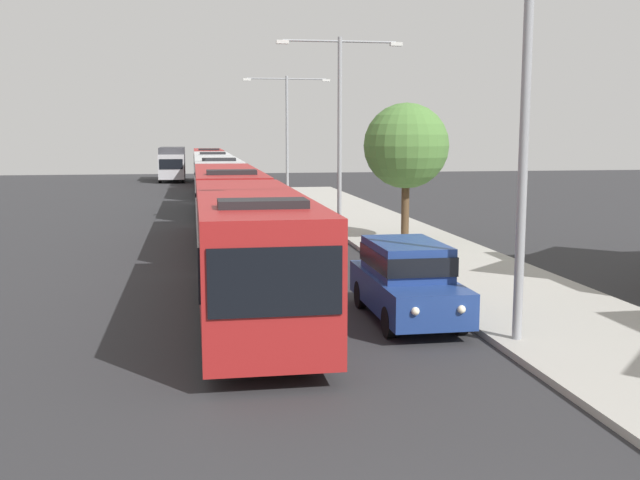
% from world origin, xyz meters
% --- Properties ---
extents(bus_lead, '(2.58, 11.25, 3.21)m').
position_xyz_m(bus_lead, '(-1.30, 12.32, 1.69)').
color(bus_lead, maroon).
rests_on(bus_lead, ground_plane).
extents(bus_second_in_line, '(2.58, 12.05, 3.21)m').
position_xyz_m(bus_second_in_line, '(-1.30, 24.72, 1.69)').
color(bus_second_in_line, maroon).
rests_on(bus_second_in_line, ground_plane).
extents(bus_middle, '(2.58, 10.67, 3.21)m').
position_xyz_m(bus_middle, '(-1.30, 37.47, 1.69)').
color(bus_middle, silver).
rests_on(bus_middle, ground_plane).
extents(bus_fourth_in_line, '(2.58, 11.12, 3.21)m').
position_xyz_m(bus_fourth_in_line, '(-1.30, 50.24, 1.69)').
color(bus_fourth_in_line, silver).
rests_on(bus_fourth_in_line, ground_plane).
extents(bus_rear, '(2.58, 11.58, 3.21)m').
position_xyz_m(bus_rear, '(-1.30, 62.68, 1.69)').
color(bus_rear, maroon).
rests_on(bus_rear, ground_plane).
extents(white_suv, '(1.86, 4.83, 1.90)m').
position_xyz_m(white_suv, '(2.40, 11.57, 1.03)').
color(white_suv, navy).
rests_on(white_suv, ground_plane).
extents(box_truck_oncoming, '(2.35, 8.33, 3.15)m').
position_xyz_m(box_truck_oncoming, '(-4.60, 67.42, 1.72)').
color(box_truck_oncoming, '#B7B7BC').
rests_on(box_truck_oncoming, ground_plane).
extents(streetlamp_near, '(5.95, 0.28, 8.28)m').
position_xyz_m(streetlamp_near, '(4.10, 8.98, 5.22)').
color(streetlamp_near, gray).
rests_on(streetlamp_near, sidewalk).
extents(streetlamp_mid, '(5.84, 0.28, 8.69)m').
position_xyz_m(streetlamp_mid, '(4.10, 28.93, 5.43)').
color(streetlamp_mid, gray).
rests_on(streetlamp_mid, sidewalk).
extents(streetlamp_far, '(6.25, 0.28, 8.39)m').
position_xyz_m(streetlamp_far, '(4.10, 48.89, 5.30)').
color(streetlamp_far, gray).
rests_on(streetlamp_far, sidewalk).
extents(roadside_tree, '(3.45, 3.45, 5.57)m').
position_xyz_m(roadside_tree, '(5.88, 23.97, 3.97)').
color(roadside_tree, '#4C3823').
rests_on(roadside_tree, sidewalk).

